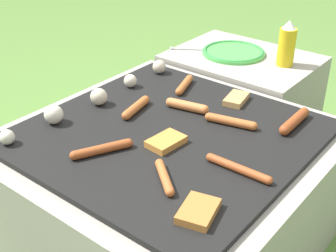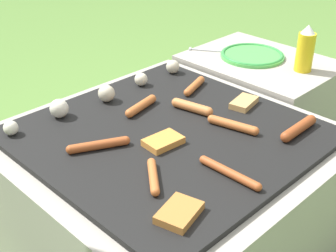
# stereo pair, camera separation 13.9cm
# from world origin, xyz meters

# --- Properties ---
(ground_plane) EXTENTS (14.00, 14.00, 0.00)m
(ground_plane) POSITION_xyz_m (0.00, 0.00, 0.00)
(ground_plane) COLOR #567F38
(grill) EXTENTS (0.90, 0.90, 0.41)m
(grill) POSITION_xyz_m (0.00, 0.00, 0.20)
(grill) COLOR #9E998E
(grill) RESTS_ON ground_plane
(side_ledge) EXTENTS (0.45, 0.59, 0.41)m
(side_ledge) POSITION_xyz_m (0.68, 0.14, 0.20)
(side_ledge) COLOR #9E998E
(side_ledge) RESTS_ON ground_plane
(sausage_mid_right) EXTENTS (0.16, 0.10, 0.03)m
(sausage_mid_right) POSITION_xyz_m (-0.21, 0.07, 0.42)
(sausage_mid_right) COLOR #A34C23
(sausage_mid_right) RESTS_ON grill
(sausage_back_right) EXTENTS (0.03, 0.20, 0.02)m
(sausage_back_right) POSITION_xyz_m (-0.05, -0.27, 0.42)
(sausage_back_right) COLOR #A34C23
(sausage_back_right) RESTS_ON grill
(sausage_back_center) EXTENTS (0.06, 0.16, 0.03)m
(sausage_back_center) POSITION_xyz_m (0.15, -0.12, 0.42)
(sausage_back_center) COLOR #B7602D
(sausage_back_center) RESTS_ON grill
(sausage_front_center) EXTENTS (0.06, 0.15, 0.03)m
(sausage_front_center) POSITION_xyz_m (0.15, 0.04, 0.42)
(sausage_front_center) COLOR #C6753D
(sausage_front_center) RESTS_ON grill
(sausage_mid_left) EXTENTS (0.15, 0.05, 0.03)m
(sausage_mid_left) POSITION_xyz_m (0.04, 0.16, 0.42)
(sausage_mid_left) COLOR #B7602D
(sausage_mid_left) RESTS_ON grill
(sausage_front_right) EXTENTS (0.10, 0.12, 0.02)m
(sausage_front_right) POSITION_xyz_m (-0.20, -0.15, 0.42)
(sausage_front_right) COLOR #B7602D
(sausage_front_right) RESTS_ON grill
(sausage_back_left) EXTENTS (0.14, 0.07, 0.03)m
(sausage_back_left) POSITION_xyz_m (0.28, 0.15, 0.42)
(sausage_back_left) COLOR #B7602D
(sausage_back_left) RESTS_ON grill
(sausage_front_left) EXTENTS (0.17, 0.03, 0.03)m
(sausage_front_left) POSITION_xyz_m (0.27, -0.28, 0.42)
(sausage_front_left) COLOR #93421E
(sausage_front_left) RESTS_ON grill
(bread_slice_right) EXTENTS (0.11, 0.08, 0.02)m
(bread_slice_right) POSITION_xyz_m (0.30, -0.05, 0.42)
(bread_slice_right) COLOR tan
(bread_slice_right) RESTS_ON grill
(bread_slice_center) EXTENTS (0.12, 0.10, 0.02)m
(bread_slice_center) POSITION_xyz_m (-0.25, -0.29, 0.42)
(bread_slice_center) COLOR #B27033
(bread_slice_center) RESTS_ON grill
(bread_slice_left) EXTENTS (0.11, 0.08, 0.02)m
(bread_slice_left) POSITION_xyz_m (-0.06, -0.04, 0.42)
(bread_slice_left) COLOR #D18438
(bread_slice_left) RESTS_ON grill
(mushroom_row) EXTENTS (0.72, 0.07, 0.06)m
(mushroom_row) POSITION_xyz_m (-0.01, 0.30, 0.43)
(mushroom_row) COLOR silver
(mushroom_row) RESTS_ON grill
(plate_colorful) EXTENTS (0.26, 0.26, 0.02)m
(plate_colorful) POSITION_xyz_m (0.68, 0.19, 0.42)
(plate_colorful) COLOR #4CB24C
(plate_colorful) RESTS_ON side_ledge
(condiment_bottle) EXTENTS (0.07, 0.07, 0.18)m
(condiment_bottle) POSITION_xyz_m (0.70, -0.03, 0.49)
(condiment_bottle) COLOR gold
(condiment_bottle) RESTS_ON side_ledge
(fork_utensil) EXTENTS (0.12, 0.18, 0.01)m
(fork_utensil) POSITION_xyz_m (0.61, 0.36, 0.41)
(fork_utensil) COLOR silver
(fork_utensil) RESTS_ON side_ledge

